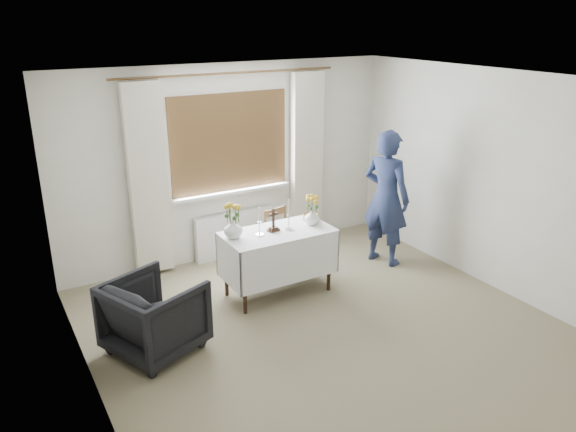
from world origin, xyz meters
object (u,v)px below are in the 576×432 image
at_px(flower_vase_left, 233,229).
at_px(wooden_chair, 284,242).
at_px(altar_table, 278,262).
at_px(person, 386,198).
at_px(flower_vase_right, 312,217).
at_px(wooden_cross, 273,220).
at_px(armchair, 155,316).

bearing_deg(flower_vase_left, wooden_chair, 24.67).
bearing_deg(altar_table, flower_vase_left, 171.49).
bearing_deg(person, wooden_chair, 53.68).
distance_m(person, flower_vase_left, 2.11).
relative_size(altar_table, flower_vase_left, 5.79).
bearing_deg(wooden_chair, flower_vase_right, -89.46).
bearing_deg(wooden_cross, altar_table, -56.75).
bearing_deg(person, wooden_cross, 72.17).
bearing_deg(flower_vase_left, altar_table, -8.51).
xyz_separation_m(altar_table, flower_vase_right, (0.45, -0.00, 0.47)).
xyz_separation_m(wooden_cross, flower_vase_right, (0.48, -0.04, -0.04)).
relative_size(wooden_chair, flower_vase_right, 4.42).
bearing_deg(armchair, person, -103.16).
distance_m(wooden_cross, flower_vase_left, 0.47).
bearing_deg(person, altar_table, 73.50).
height_order(wooden_chair, wooden_cross, wooden_cross).
distance_m(armchair, person, 3.27).
bearing_deg(wooden_chair, wooden_cross, -143.22).
distance_m(wooden_chair, flower_vase_left, 1.05).
relative_size(altar_table, wooden_cross, 4.68).
height_order(armchair, flower_vase_left, flower_vase_left).
xyz_separation_m(person, wooden_cross, (-1.64, -0.05, 0.03)).
height_order(altar_table, armchair, altar_table).
bearing_deg(wooden_cross, flower_vase_left, 164.44).
bearing_deg(flower_vase_right, wooden_cross, 175.23).
distance_m(flower_vase_left, flower_vase_right, 0.96).
xyz_separation_m(armchair, flower_vase_right, (2.03, 0.44, 0.49)).
bearing_deg(wooden_cross, wooden_chair, 37.95).
bearing_deg(flower_vase_right, person, 4.28).
relative_size(armchair, flower_vase_right, 4.41).
distance_m(armchair, flower_vase_left, 1.29).
bearing_deg(wooden_cross, flower_vase_right, -15.53).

